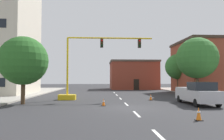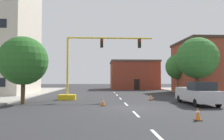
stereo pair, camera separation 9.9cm
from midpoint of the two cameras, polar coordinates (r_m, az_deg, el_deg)
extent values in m
plane|color=#2D2D30|center=(17.28, 4.81, -9.82)|extent=(160.00, 160.00, 0.00)
cube|color=#9E998E|center=(27.44, -27.15, -6.64)|extent=(6.00, 56.00, 0.14)
cube|color=silver|center=(9.07, 12.41, -16.64)|extent=(0.16, 2.40, 0.01)
cube|color=silver|center=(14.34, 6.46, -11.34)|extent=(0.16, 2.40, 0.01)
cube|color=silver|center=(19.74, 3.82, -8.87)|extent=(0.16, 2.40, 0.01)
cube|color=silver|center=(25.18, 2.33, -7.45)|extent=(0.16, 2.40, 0.01)
cube|color=silver|center=(30.64, 1.38, -6.54)|extent=(0.16, 2.40, 0.01)
cube|color=silver|center=(36.12, 0.71, -5.90)|extent=(0.16, 2.40, 0.01)
cube|color=brown|center=(48.94, 5.72, -1.56)|extent=(10.01, 8.41, 5.81)
cube|color=#4C4238|center=(49.08, 5.71, 2.07)|extent=(10.31, 8.71, 0.40)
cube|color=black|center=(44.77, 6.55, -3.79)|extent=(1.10, 0.06, 2.20)
cube|color=brown|center=(38.93, 25.44, 0.43)|extent=(11.29, 9.85, 7.95)
cube|color=#3D2D23|center=(39.34, 25.33, 6.52)|extent=(11.59, 10.15, 0.40)
cube|color=yellow|center=(24.22, -11.49, -6.97)|extent=(1.80, 1.20, 0.55)
cylinder|color=yellow|center=(24.18, -11.43, 1.03)|extent=(0.20, 0.20, 6.20)
cylinder|color=yellow|center=(24.32, -0.36, 8.33)|extent=(9.29, 0.16, 0.16)
cube|color=black|center=(24.20, -2.58, 7.00)|extent=(0.32, 0.36, 0.95)
sphere|color=red|center=(24.05, -2.58, 7.72)|extent=(0.20, 0.20, 0.20)
sphere|color=#38280A|center=(24.01, -2.58, 7.06)|extent=(0.20, 0.20, 0.20)
sphere|color=black|center=(23.96, -2.58, 6.40)|extent=(0.20, 0.20, 0.20)
cube|color=black|center=(24.58, 7.28, 6.87)|extent=(0.32, 0.36, 0.95)
sphere|color=red|center=(24.44, 7.36, 7.58)|extent=(0.20, 0.20, 0.20)
sphere|color=#38280A|center=(24.39, 7.36, 6.93)|extent=(0.20, 0.20, 0.20)
sphere|color=black|center=(24.35, 7.37, 6.28)|extent=(0.20, 0.20, 0.20)
cylinder|color=#4C3823|center=(37.87, 17.06, -3.60)|extent=(0.36, 0.36, 2.70)
sphere|color=#33702D|center=(37.92, 17.01, 0.85)|extent=(4.24, 4.24, 4.24)
cylinder|color=#4C3823|center=(21.09, -22.10, -5.23)|extent=(0.36, 0.36, 2.25)
sphere|color=#286023|center=(21.13, -21.98, 2.26)|extent=(4.35, 4.35, 4.35)
cylinder|color=#4C3823|center=(30.58, 21.54, -3.60)|extent=(0.36, 0.36, 2.98)
sphere|color=#33702D|center=(30.69, 21.44, 2.95)|extent=(5.36, 5.36, 5.36)
cube|color=#BCBCC1|center=(20.71, 21.40, -6.15)|extent=(2.01, 5.40, 0.95)
cube|color=#1E2328|center=(19.85, 22.45, -3.92)|extent=(1.84, 1.80, 0.70)
cube|color=#BCBCC1|center=(21.76, 20.09, -4.52)|extent=(2.00, 2.81, 0.16)
cylinder|color=black|center=(19.51, 26.11, -7.72)|extent=(0.22, 0.68, 0.68)
cylinder|color=black|center=(18.71, 21.24, -8.04)|extent=(0.22, 0.68, 0.68)
cylinder|color=black|center=(22.78, 21.58, -6.99)|extent=(0.22, 0.68, 0.68)
cylinder|color=black|center=(22.10, 17.29, -7.19)|extent=(0.22, 0.68, 0.68)
cube|color=black|center=(23.49, 10.20, -7.75)|extent=(0.36, 0.36, 0.04)
cone|color=orange|center=(23.46, 10.19, -6.95)|extent=(0.28, 0.28, 0.62)
cylinder|color=white|center=(23.46, 10.19, -6.77)|extent=(0.19, 0.19, 0.08)
cube|color=black|center=(18.42, -2.15, -9.29)|extent=(0.36, 0.36, 0.04)
cone|color=orange|center=(18.39, -2.15, -8.36)|extent=(0.28, 0.28, 0.56)
cylinder|color=white|center=(18.38, -2.15, -8.15)|extent=(0.19, 0.19, 0.08)
cube|color=black|center=(12.94, 21.74, -12.10)|extent=(0.36, 0.36, 0.04)
cone|color=orange|center=(12.88, 21.71, -10.50)|extent=(0.28, 0.28, 0.69)
cylinder|color=white|center=(12.87, 21.70, -10.13)|extent=(0.19, 0.19, 0.08)
camera|label=1|loc=(0.05, -89.88, 0.00)|focal=35.04mm
camera|label=2|loc=(0.05, 90.12, 0.00)|focal=35.04mm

